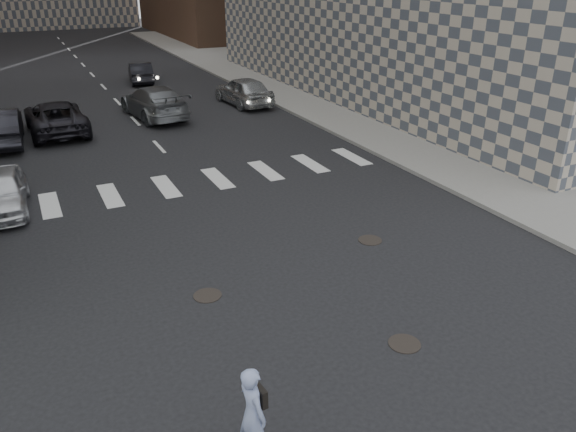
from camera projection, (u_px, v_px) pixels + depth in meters
name	position (u px, v px, depth m)	size (l,w,h in m)	color
ground	(302.00, 300.00, 13.64)	(160.00, 160.00, 0.00)	black
sidewalk_right	(361.00, 91.00, 35.80)	(13.00, 80.00, 0.15)	gray
manhole_a	(404.00, 344.00, 12.06)	(0.70, 0.70, 0.02)	black
manhole_b	(208.00, 295.00, 13.82)	(0.70, 0.70, 0.02)	black
manhole_c	(370.00, 240.00, 16.59)	(0.70, 0.70, 0.02)	black
skateboarder	(253.00, 413.00, 8.91)	(0.48, 0.94, 1.82)	brown
silver_sedan	(0.00, 192.00, 18.31)	(1.60, 3.99, 1.36)	silver
traffic_car_a	(0.00, 127.00, 25.14)	(1.72, 4.94, 1.63)	black
traffic_car_b	(154.00, 102.00, 29.65)	(2.31, 5.68, 1.65)	slate
traffic_car_c	(56.00, 117.00, 26.87)	(2.55, 5.52, 1.53)	black
traffic_car_d	(244.00, 91.00, 32.30)	(1.92, 4.78, 1.63)	#AEB1B5
traffic_car_e	(141.00, 72.00, 38.49)	(1.44, 4.14, 1.36)	black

